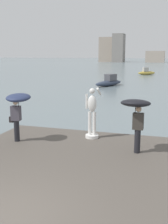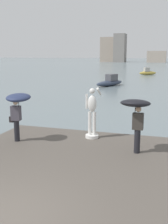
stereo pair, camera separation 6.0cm
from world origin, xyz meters
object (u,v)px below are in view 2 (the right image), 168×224
at_px(onlooker_right, 136,110).
at_px(onlooker_left, 18,104).
at_px(statue_white_figure, 92,115).
at_px(boat_far, 110,82).
at_px(boat_near, 148,72).

bearing_deg(onlooker_right, onlooker_left, -179.39).
distance_m(statue_white_figure, onlooker_left, 3.12).
bearing_deg(boat_far, onlooker_right, -75.78).
distance_m(statue_white_figure, boat_far, 23.60).
bearing_deg(boat_near, statue_white_figure, -88.21).
relative_size(onlooker_left, onlooker_right, 1.00).
relative_size(onlooker_right, boat_near, 0.59).
height_order(onlooker_left, boat_near, onlooker_left).
bearing_deg(boat_far, onlooker_left, -86.58).
relative_size(boat_near, boat_far, 0.67).
bearing_deg(onlooker_right, boat_near, 94.30).
xyz_separation_m(onlooker_left, onlooker_right, (4.74, 0.05, 0.03)).
xyz_separation_m(onlooker_right, boat_near, (-3.33, 44.28, -1.53)).
height_order(statue_white_figure, boat_far, statue_white_figure).
bearing_deg(statue_white_figure, onlooker_right, -33.15).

